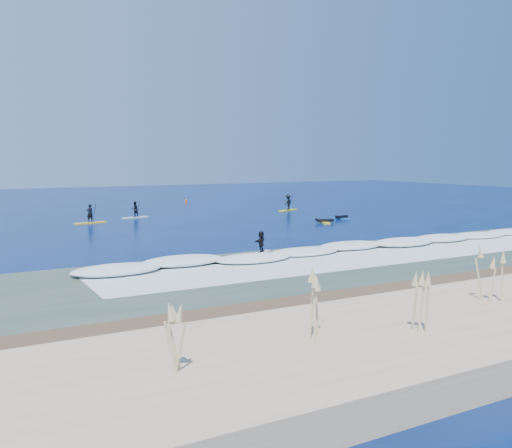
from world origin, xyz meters
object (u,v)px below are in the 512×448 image
sup_paddler_left (90,216)px  wave_surfer (261,243)px  sup_paddler_center (135,211)px  sup_paddler_right (288,203)px  prone_paddler_near (324,221)px  marker_buoy (186,201)px  prone_paddler_far (341,217)px

sup_paddler_left → wave_surfer: bearing=-89.4°
sup_paddler_center → sup_paddler_right: 17.74m
sup_paddler_center → prone_paddler_near: 19.10m
wave_surfer → marker_buoy: (11.46, 40.45, -0.53)m
marker_buoy → prone_paddler_far: bearing=-76.9°
sup_paddler_center → marker_buoy: (11.52, 14.79, -0.43)m
sup_paddler_right → marker_buoy: sup_paddler_right is taller
wave_surfer → sup_paddler_left: bearing=66.7°
marker_buoy → prone_paddler_near: bearing=-84.6°
sup_paddler_left → prone_paddler_far: 24.06m
sup_paddler_left → sup_paddler_center: size_ratio=1.08×
prone_paddler_far → wave_surfer: wave_surfer is taller
sup_paddler_right → wave_surfer: 30.50m
sup_paddler_right → sup_paddler_left: bearing=159.5°
prone_paddler_far → marker_buoy: 26.43m
sup_paddler_center → prone_paddler_far: 20.67m
sup_paddler_left → sup_paddler_right: size_ratio=0.99×
sup_paddler_center → prone_paddler_near: sup_paddler_center is taller
prone_paddler_near → marker_buoy: (-2.59, 27.65, 0.11)m
prone_paddler_near → wave_surfer: (-14.05, -12.80, 0.64)m
prone_paddler_near → wave_surfer: wave_surfer is taller
sup_paddler_right → wave_surfer: sup_paddler_right is taller
sup_paddler_right → prone_paddler_near: size_ratio=1.32×
sup_paddler_right → wave_surfer: (-17.66, -24.86, -0.02)m
prone_paddler_near → prone_paddler_far: size_ratio=1.04×
prone_paddler_near → marker_buoy: bearing=26.2°
prone_paddler_far → wave_surfer: bearing=119.3°
sup_paddler_left → prone_paddler_near: bearing=-39.9°
sup_paddler_left → prone_paddler_far: (22.59, -8.24, -0.49)m
wave_surfer → marker_buoy: size_ratio=3.01×
prone_paddler_far → sup_paddler_right: bearing=-12.0°
sup_paddler_center → marker_buoy: 18.75m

